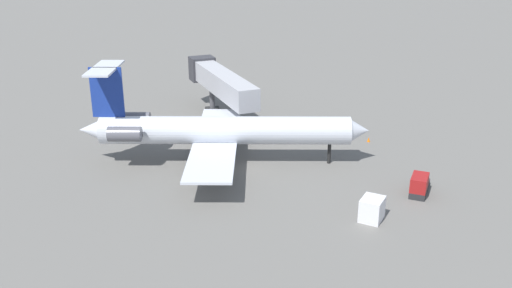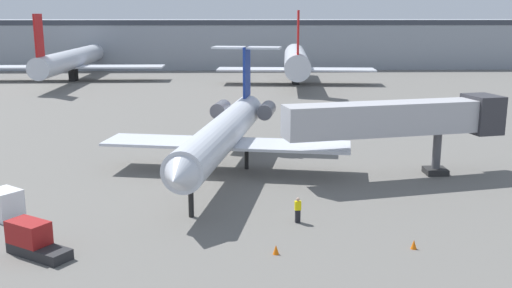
% 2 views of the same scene
% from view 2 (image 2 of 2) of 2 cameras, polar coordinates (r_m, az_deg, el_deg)
% --- Properties ---
extents(ground_plane, '(400.00, 400.00, 0.10)m').
position_cam_2_polar(ground_plane, '(47.64, -4.69, -3.60)').
color(ground_plane, '#66635E').
extents(regional_jet, '(21.46, 29.34, 10.03)m').
position_cam_2_polar(regional_jet, '(49.17, -3.01, 1.35)').
color(regional_jet, silver).
rests_on(regional_jet, ground_plane).
extents(jet_bridge, '(18.79, 6.80, 6.59)m').
position_cam_2_polar(jet_bridge, '(49.02, 14.62, 2.43)').
color(jet_bridge, '#ADADB2').
rests_on(jet_bridge, ground_plane).
extents(ground_crew_marshaller, '(0.43, 0.31, 1.69)m').
position_cam_2_polar(ground_crew_marshaller, '(37.94, 4.13, -6.47)').
color(ground_crew_marshaller, black).
rests_on(ground_crew_marshaller, ground_plane).
extents(baggage_tug_lead, '(4.11, 3.36, 1.90)m').
position_cam_2_polar(baggage_tug_lead, '(35.37, -21.03, -8.82)').
color(baggage_tug_lead, '#262628').
rests_on(baggage_tug_lead, ground_plane).
extents(cargo_container_uld, '(2.69, 2.62, 1.94)m').
position_cam_2_polar(cargo_container_uld, '(42.03, -23.45, -5.44)').
color(cargo_container_uld, silver).
rests_on(cargo_container_uld, ground_plane).
extents(traffic_cone_near, '(0.36, 0.36, 0.55)m').
position_cam_2_polar(traffic_cone_near, '(33.31, 1.97, -10.32)').
color(traffic_cone_near, orange).
rests_on(traffic_cone_near, ground_plane).
extents(traffic_cone_mid, '(0.36, 0.36, 0.55)m').
position_cam_2_polar(traffic_cone_mid, '(35.19, 15.24, -9.49)').
color(traffic_cone_mid, orange).
rests_on(traffic_cone_mid, ground_plane).
extents(terminal_building, '(153.51, 19.31, 11.72)m').
position_cam_2_polar(terminal_building, '(148.22, -2.88, 9.85)').
color(terminal_building, '#8C939E').
rests_on(terminal_building, ground_plane).
extents(parked_airliner_west_end, '(36.22, 43.09, 13.22)m').
position_cam_2_polar(parked_airliner_west_end, '(122.52, -17.62, 7.88)').
color(parked_airliner_west_end, silver).
rests_on(parked_airliner_west_end, ground_plane).
extents(parked_airliner_west_mid, '(30.34, 35.88, 13.77)m').
position_cam_2_polar(parked_airliner_west_mid, '(111.59, 3.94, 8.17)').
color(parked_airliner_west_mid, silver).
rests_on(parked_airliner_west_mid, ground_plane).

